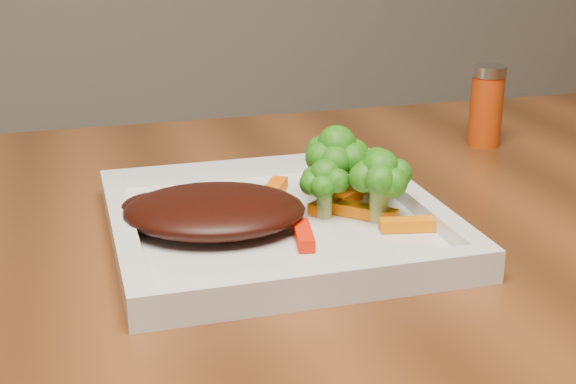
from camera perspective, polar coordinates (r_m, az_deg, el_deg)
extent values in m
cube|color=silver|center=(0.67, -0.82, -2.57)|extent=(0.27, 0.27, 0.01)
ellipsoid|color=black|center=(0.65, -5.25, -1.30)|extent=(0.17, 0.14, 0.03)
cube|color=orange|center=(0.66, 8.66, -2.29)|extent=(0.05, 0.02, 0.01)
cube|color=red|center=(0.63, 1.11, -3.09)|extent=(0.02, 0.05, 0.01)
cube|color=orange|center=(0.74, 5.73, 0.45)|extent=(0.06, 0.02, 0.01)
cube|color=#F25F03|center=(0.73, -1.03, 0.14)|extent=(0.04, 0.05, 0.01)
cube|color=orange|center=(0.68, 5.51, -1.41)|extent=(0.05, 0.05, 0.01)
cube|color=#FA6004|center=(0.70, 3.43, -0.67)|extent=(0.06, 0.05, 0.01)
cylinder|color=#AA3409|center=(0.94, 13.92, 5.95)|extent=(0.04, 0.04, 0.09)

